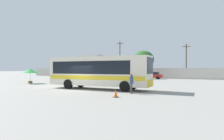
{
  "coord_description": "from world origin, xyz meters",
  "views": [
    {
      "loc": [
        12.8,
        -16.06,
        2.2
      ],
      "look_at": [
        2.12,
        3.41,
        2.05
      ],
      "focal_mm": 31.85,
      "sensor_mm": 36.0,
      "label": 1
    }
  ],
  "objects_px": {
    "parked_car_leftmost_black": "(105,75)",
    "parked_car_third_red": "(152,75)",
    "parked_car_second_black": "(124,75)",
    "utility_pole_far": "(120,58)",
    "vendor_umbrella_near_gate_green": "(30,71)",
    "utility_pole_near": "(186,60)",
    "roadside_tree_left": "(113,62)",
    "attendant_by_bus_door": "(131,82)",
    "traffic_cone_on_apron": "(116,93)",
    "coach_bus_cream_yellow": "(98,71)",
    "roadside_tree_midleft": "(143,60)"
  },
  "relations": [
    {
      "from": "parked_car_leftmost_black",
      "to": "parked_car_third_red",
      "type": "relative_size",
      "value": 0.97
    },
    {
      "from": "parked_car_second_black",
      "to": "utility_pole_far",
      "type": "distance_m",
      "value": 8.09
    },
    {
      "from": "vendor_umbrella_near_gate_green",
      "to": "parked_car_third_red",
      "type": "xyz_separation_m",
      "value": [
        12.24,
        21.02,
        -1.07
      ]
    },
    {
      "from": "utility_pole_near",
      "to": "roadside_tree_left",
      "type": "height_order",
      "value": "utility_pole_near"
    },
    {
      "from": "attendant_by_bus_door",
      "to": "parked_car_third_red",
      "type": "relative_size",
      "value": 0.4
    },
    {
      "from": "vendor_umbrella_near_gate_green",
      "to": "utility_pole_near",
      "type": "height_order",
      "value": "utility_pole_near"
    },
    {
      "from": "attendant_by_bus_door",
      "to": "parked_car_second_black",
      "type": "bearing_deg",
      "value": 116.5
    },
    {
      "from": "parked_car_third_red",
      "to": "traffic_cone_on_apron",
      "type": "relative_size",
      "value": 6.89
    },
    {
      "from": "parked_car_third_red",
      "to": "utility_pole_far",
      "type": "relative_size",
      "value": 0.46
    },
    {
      "from": "coach_bus_cream_yellow",
      "to": "roadside_tree_midleft",
      "type": "distance_m",
      "value": 30.88
    },
    {
      "from": "attendant_by_bus_door",
      "to": "parked_car_leftmost_black",
      "type": "height_order",
      "value": "attendant_by_bus_door"
    },
    {
      "from": "parked_car_third_red",
      "to": "utility_pole_far",
      "type": "height_order",
      "value": "utility_pole_far"
    },
    {
      "from": "utility_pole_near",
      "to": "utility_pole_far",
      "type": "xyz_separation_m",
      "value": [
        -16.41,
        -1.32,
        0.79
      ]
    },
    {
      "from": "utility_pole_near",
      "to": "roadside_tree_left",
      "type": "relative_size",
      "value": 1.34
    },
    {
      "from": "attendant_by_bus_door",
      "to": "roadside_tree_midleft",
      "type": "relative_size",
      "value": 0.26
    },
    {
      "from": "vendor_umbrella_near_gate_green",
      "to": "traffic_cone_on_apron",
      "type": "bearing_deg",
      "value": -20.26
    },
    {
      "from": "vendor_umbrella_near_gate_green",
      "to": "utility_pole_near",
      "type": "relative_size",
      "value": 0.31
    },
    {
      "from": "vendor_umbrella_near_gate_green",
      "to": "utility_pole_far",
      "type": "relative_size",
      "value": 0.26
    },
    {
      "from": "attendant_by_bus_door",
      "to": "utility_pole_far",
      "type": "bearing_deg",
      "value": 118.09
    },
    {
      "from": "coach_bus_cream_yellow",
      "to": "traffic_cone_on_apron",
      "type": "xyz_separation_m",
      "value": [
        4.56,
        -4.5,
        -1.67
      ]
    },
    {
      "from": "vendor_umbrella_near_gate_green",
      "to": "traffic_cone_on_apron",
      "type": "xyz_separation_m",
      "value": [
        17.91,
        -6.61,
        -1.55
      ]
    },
    {
      "from": "roadside_tree_left",
      "to": "coach_bus_cream_yellow",
      "type": "bearing_deg",
      "value": -64.17
    },
    {
      "from": "attendant_by_bus_door",
      "to": "parked_car_leftmost_black",
      "type": "distance_m",
      "value": 30.91
    },
    {
      "from": "attendant_by_bus_door",
      "to": "utility_pole_near",
      "type": "height_order",
      "value": "utility_pole_near"
    },
    {
      "from": "parked_car_second_black",
      "to": "utility_pole_far",
      "type": "bearing_deg",
      "value": 124.52
    },
    {
      "from": "vendor_umbrella_near_gate_green",
      "to": "parked_car_leftmost_black",
      "type": "height_order",
      "value": "vendor_umbrella_near_gate_green"
    },
    {
      "from": "parked_car_leftmost_black",
      "to": "utility_pole_near",
      "type": "relative_size",
      "value": 0.54
    },
    {
      "from": "parked_car_second_black",
      "to": "traffic_cone_on_apron",
      "type": "relative_size",
      "value": 7.18
    },
    {
      "from": "vendor_umbrella_near_gate_green",
      "to": "parked_car_third_red",
      "type": "height_order",
      "value": "vendor_umbrella_near_gate_green"
    },
    {
      "from": "coach_bus_cream_yellow",
      "to": "utility_pole_far",
      "type": "xyz_separation_m",
      "value": [
        -11.73,
        29.02,
        2.95
      ]
    },
    {
      "from": "coach_bus_cream_yellow",
      "to": "parked_car_third_red",
      "type": "height_order",
      "value": "coach_bus_cream_yellow"
    },
    {
      "from": "roadside_tree_midleft",
      "to": "traffic_cone_on_apron",
      "type": "bearing_deg",
      "value": -73.58
    },
    {
      "from": "coach_bus_cream_yellow",
      "to": "vendor_umbrella_near_gate_green",
      "type": "xyz_separation_m",
      "value": [
        -13.34,
        2.11,
        -0.11
      ]
    },
    {
      "from": "parked_car_leftmost_black",
      "to": "parked_car_third_red",
      "type": "distance_m",
      "value": 12.0
    },
    {
      "from": "attendant_by_bus_door",
      "to": "parked_car_second_black",
      "type": "height_order",
      "value": "attendant_by_bus_door"
    },
    {
      "from": "roadside_tree_midleft",
      "to": "parked_car_leftmost_black",
      "type": "bearing_deg",
      "value": -137.3
    },
    {
      "from": "utility_pole_near",
      "to": "roadside_tree_left",
      "type": "xyz_separation_m",
      "value": [
        -20.44,
        2.21,
        0.09
      ]
    },
    {
      "from": "utility_pole_far",
      "to": "roadside_tree_left",
      "type": "height_order",
      "value": "utility_pole_far"
    },
    {
      "from": "utility_pole_near",
      "to": "parked_car_leftmost_black",
      "type": "bearing_deg",
      "value": -158.67
    },
    {
      "from": "parked_car_leftmost_black",
      "to": "traffic_cone_on_apron",
      "type": "xyz_separation_m",
      "value": [
        17.66,
        -27.9,
        -0.46
      ]
    },
    {
      "from": "parked_car_second_black",
      "to": "roadside_tree_left",
      "type": "xyz_separation_m",
      "value": [
        -7.96,
        9.27,
        3.44
      ]
    },
    {
      "from": "parked_car_second_black",
      "to": "roadside_tree_left",
      "type": "height_order",
      "value": "roadside_tree_left"
    },
    {
      "from": "utility_pole_near",
      "to": "roadside_tree_midleft",
      "type": "relative_size",
      "value": 1.16
    },
    {
      "from": "attendant_by_bus_door",
      "to": "roadside_tree_midleft",
      "type": "bearing_deg",
      "value": 107.98
    },
    {
      "from": "attendant_by_bus_door",
      "to": "vendor_umbrella_near_gate_green",
      "type": "distance_m",
      "value": 18.53
    },
    {
      "from": "utility_pole_far",
      "to": "roadside_tree_left",
      "type": "distance_m",
      "value": 5.4
    },
    {
      "from": "attendant_by_bus_door",
      "to": "parked_car_third_red",
      "type": "bearing_deg",
      "value": 103.16
    },
    {
      "from": "roadside_tree_left",
      "to": "utility_pole_far",
      "type": "bearing_deg",
      "value": -41.32
    },
    {
      "from": "vendor_umbrella_near_gate_green",
      "to": "roadside_tree_left",
      "type": "height_order",
      "value": "roadside_tree_left"
    },
    {
      "from": "parked_car_leftmost_black",
      "to": "parked_car_second_black",
      "type": "distance_m",
      "value": 5.3
    }
  ]
}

